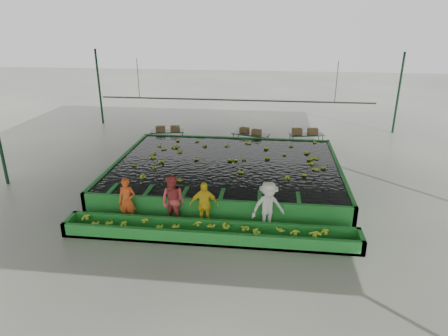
# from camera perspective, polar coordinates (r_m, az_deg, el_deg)

# --- Properties ---
(ground) EXTENTS (80.00, 80.00, 0.00)m
(ground) POSITION_cam_1_polar(r_m,az_deg,el_deg) (16.84, -0.20, -3.78)
(ground) COLOR gray
(ground) RESTS_ON ground
(shed_roof) EXTENTS (20.00, 22.00, 0.04)m
(shed_roof) POSITION_cam_1_polar(r_m,az_deg,el_deg) (15.42, -0.23, 13.33)
(shed_roof) COLOR gray
(shed_roof) RESTS_ON shed_posts
(shed_posts) EXTENTS (20.00, 22.00, 5.00)m
(shed_posts) POSITION_cam_1_polar(r_m,az_deg,el_deg) (15.95, -0.21, 4.39)
(shed_posts) COLOR #12321C
(shed_posts) RESTS_ON ground
(flotation_tank) EXTENTS (10.00, 8.00, 0.90)m
(flotation_tank) POSITION_cam_1_polar(r_m,az_deg,el_deg) (18.03, 0.38, -0.50)
(flotation_tank) COLOR #1F7A29
(flotation_tank) RESTS_ON ground
(tank_water) EXTENTS (9.70, 7.70, 0.00)m
(tank_water) POSITION_cam_1_polar(r_m,az_deg,el_deg) (17.89, 0.38, 0.69)
(tank_water) COLOR black
(tank_water) RESTS_ON flotation_tank
(sorting_trough) EXTENTS (10.00, 1.00, 0.50)m
(sorting_trough) POSITION_cam_1_polar(r_m,az_deg,el_deg) (13.56, -2.08, -9.17)
(sorting_trough) COLOR #1F7A29
(sorting_trough) RESTS_ON ground
(cableway_rail) EXTENTS (0.08, 0.08, 14.00)m
(cableway_rail) POSITION_cam_1_polar(r_m,az_deg,el_deg) (20.66, 1.50, 9.67)
(cableway_rail) COLOR #59605B
(cableway_rail) RESTS_ON shed_roof
(rail_hanger_left) EXTENTS (0.04, 0.04, 2.00)m
(rail_hanger_left) POSITION_cam_1_polar(r_m,az_deg,el_deg) (21.53, -12.17, 12.39)
(rail_hanger_left) COLOR #59605B
(rail_hanger_left) RESTS_ON shed_roof
(rail_hanger_right) EXTENTS (0.04, 0.04, 2.00)m
(rail_hanger_right) POSITION_cam_1_polar(r_m,az_deg,el_deg) (20.64, 15.79, 11.72)
(rail_hanger_right) COLOR #59605B
(rail_hanger_right) RESTS_ON shed_roof
(worker_a) EXTENTS (0.65, 0.45, 1.71)m
(worker_a) POSITION_cam_1_polar(r_m,az_deg,el_deg) (14.71, -13.68, -4.60)
(worker_a) COLOR #DC4E1C
(worker_a) RESTS_ON ground
(worker_b) EXTENTS (1.10, 0.98, 1.89)m
(worker_b) POSITION_cam_1_polar(r_m,az_deg,el_deg) (14.19, -7.30, -4.73)
(worker_b) COLOR #BF403F
(worker_b) RESTS_ON ground
(worker_c) EXTENTS (1.07, 0.58, 1.72)m
(worker_c) POSITION_cam_1_polar(r_m,az_deg,el_deg) (14.01, -2.90, -5.29)
(worker_c) COLOR yellow
(worker_c) RESTS_ON ground
(worker_d) EXTENTS (1.36, 1.07, 1.84)m
(worker_d) POSITION_cam_1_polar(r_m,az_deg,el_deg) (13.82, 6.31, -5.54)
(worker_d) COLOR silver
(worker_d) RESTS_ON ground
(packing_table_left) EXTENTS (2.04, 1.15, 0.87)m
(packing_table_left) POSITION_cam_1_polar(r_m,az_deg,el_deg) (23.24, -8.08, 4.25)
(packing_table_left) COLOR #59605B
(packing_table_left) RESTS_ON ground
(packing_table_mid) EXTENTS (2.15, 1.40, 0.91)m
(packing_table_mid) POSITION_cam_1_polar(r_m,az_deg,el_deg) (22.40, 3.82, 3.82)
(packing_table_mid) COLOR #59605B
(packing_table_mid) RESTS_ON ground
(packing_table_right) EXTENTS (1.99, 1.13, 0.85)m
(packing_table_right) POSITION_cam_1_polar(r_m,az_deg,el_deg) (22.96, 11.62, 3.78)
(packing_table_right) COLOR #59605B
(packing_table_right) RESTS_ON ground
(box_stack_left) EXTENTS (1.40, 0.62, 0.29)m
(box_stack_left) POSITION_cam_1_polar(r_m,az_deg,el_deg) (23.03, -8.01, 5.23)
(box_stack_left) COLOR brown
(box_stack_left) RESTS_ON packing_table_left
(box_stack_mid) EXTENTS (1.27, 0.84, 0.27)m
(box_stack_mid) POSITION_cam_1_polar(r_m,az_deg,el_deg) (22.31, 3.78, 4.97)
(box_stack_mid) COLOR brown
(box_stack_mid) RESTS_ON packing_table_mid
(box_stack_right) EXTENTS (1.46, 0.55, 0.31)m
(box_stack_right) POSITION_cam_1_polar(r_m,az_deg,el_deg) (22.83, 11.45, 4.81)
(box_stack_right) COLOR brown
(box_stack_right) RESTS_ON packing_table_right
(floating_bananas) EXTENTS (9.07, 6.18, 0.12)m
(floating_bananas) POSITION_cam_1_polar(r_m,az_deg,el_deg) (18.64, 0.66, 1.54)
(floating_bananas) COLOR #9BBE23
(floating_bananas) RESTS_ON tank_water
(trough_bananas) EXTENTS (8.89, 0.59, 0.12)m
(trough_bananas) POSITION_cam_1_polar(r_m,az_deg,el_deg) (13.49, -2.09, -8.62)
(trough_bananas) COLOR #9BBE23
(trough_bananas) RESTS_ON sorting_trough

